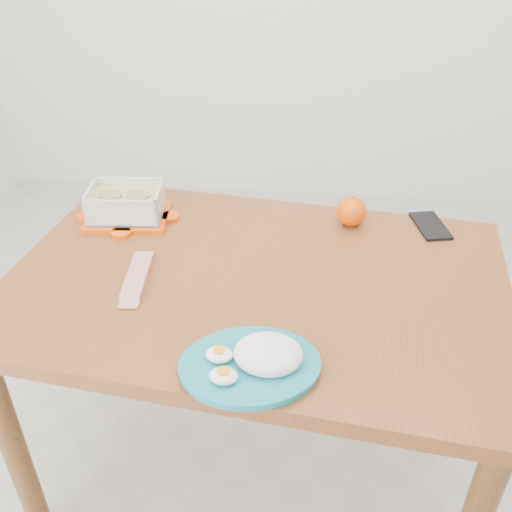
# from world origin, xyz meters

# --- Properties ---
(ground) EXTENTS (3.50, 3.50, 0.00)m
(ground) POSITION_xyz_m (0.00, 0.00, 0.00)
(ground) COLOR #B7B7B2
(ground) RESTS_ON ground
(dining_table) EXTENTS (1.28, 0.93, 0.75)m
(dining_table) POSITION_xyz_m (-0.08, -0.17, 0.65)
(dining_table) COLOR brown
(dining_table) RESTS_ON ground
(food_container) EXTENTS (0.24, 0.19, 0.10)m
(food_container) POSITION_xyz_m (-0.47, 0.07, 0.80)
(food_container) COLOR #F04B07
(food_container) RESTS_ON dining_table
(orange_fruit) EXTENTS (0.08, 0.08, 0.08)m
(orange_fruit) POSITION_xyz_m (0.16, 0.11, 0.79)
(orange_fruit) COLOR #FF5905
(orange_fruit) RESTS_ON dining_table
(rice_plate) EXTENTS (0.32, 0.32, 0.07)m
(rice_plate) POSITION_xyz_m (-0.05, -0.48, 0.77)
(rice_plate) COLOR teal
(rice_plate) RESTS_ON dining_table
(candy_bar) EXTENTS (0.06, 0.19, 0.02)m
(candy_bar) POSITION_xyz_m (-0.36, -0.21, 0.76)
(candy_bar) COLOR #B51709
(candy_bar) RESTS_ON dining_table
(smartphone) EXTENTS (0.10, 0.16, 0.01)m
(smartphone) POSITION_xyz_m (0.38, 0.12, 0.75)
(smartphone) COLOR black
(smartphone) RESTS_ON dining_table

